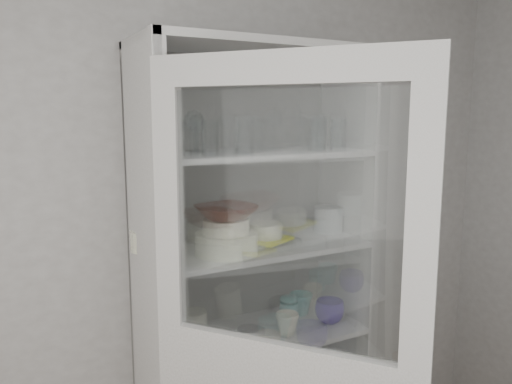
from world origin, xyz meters
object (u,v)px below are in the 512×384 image
pantry_cabinet (249,309)px  mug_teal (301,304)px  goblet_0 (197,132)px  goblet_1 (194,129)px  mug_blue (330,311)px  white_canister (194,327)px  glass_platter (266,242)px  white_ramekin (266,230)px  plate_stack_back (155,239)px  plate_stack_front (226,243)px  yellow_trivet (266,239)px  grey_bowl_stack (329,219)px  goblet_3 (319,129)px  cream_bowl (226,226)px  measuring_cups (250,333)px  goblet_2 (273,128)px  terracotta_bowl (226,212)px  mug_white (287,324)px  teal_jar (289,309)px

pantry_cabinet → mug_teal: pantry_cabinet is taller
goblet_0 → goblet_1: goblet_1 is taller
mug_blue → white_canister: 0.64m
goblet_0 → glass_platter: bearing=-25.0°
white_ramekin → glass_platter: bearing=0.0°
pantry_cabinet → goblet_0: pantry_cabinet is taller
plate_stack_back → white_canister: (0.13, -0.09, -0.37)m
plate_stack_front → yellow_trivet: 0.22m
goblet_0 → grey_bowl_stack: goblet_0 is taller
white_canister → goblet_3: bearing=3.9°
white_ramekin → grey_bowl_stack: size_ratio=1.03×
goblet_0 → mug_teal: bearing=-3.3°
cream_bowl → measuring_cups: (0.12, 0.03, -0.49)m
white_ramekin → mug_teal: bearing=20.6°
white_ramekin → goblet_2: bearing=48.3°
grey_bowl_stack → goblet_0: bearing=174.5°
plate_stack_back → cream_bowl: size_ratio=1.10×
plate_stack_front → white_canister: (-0.11, 0.11, -0.37)m
cream_bowl → mug_teal: bearing=17.3°
goblet_2 → yellow_trivet: goblet_2 is taller
pantry_cabinet → goblet_0: size_ratio=12.78×
goblet_0 → mug_blue: 1.02m
grey_bowl_stack → pantry_cabinet: bearing=175.8°
pantry_cabinet → yellow_trivet: (0.03, -0.09, 0.34)m
goblet_1 → measuring_cups: (0.17, -0.17, -0.87)m
goblet_3 → terracotta_bowl: size_ratio=0.74×
cream_bowl → goblet_0: bearing=106.0°
yellow_trivet → terracotta_bowl: bearing=-166.7°
glass_platter → terracotta_bowl: bearing=-166.7°
plate_stack_back → white_ramekin: white_ramekin is taller
goblet_0 → plate_stack_back: (-0.18, 0.03, -0.44)m
mug_teal → cream_bowl: bearing=-141.2°
pantry_cabinet → mug_white: pantry_cabinet is taller
glass_platter → goblet_0: bearing=155.0°
yellow_trivet → white_canister: size_ratio=1.29×
cream_bowl → terracotta_bowl: bearing=0.0°
plate_stack_front → glass_platter: (0.21, 0.05, -0.03)m
goblet_0 → cream_bowl: size_ratio=0.89×
goblet_2 → yellow_trivet: 0.49m
cream_bowl → yellow_trivet: cream_bowl is taller
grey_bowl_stack → goblet_2: bearing=173.0°
goblet_1 → plate_stack_back: size_ratio=0.93×
glass_platter → white_canister: bearing=169.8°
goblet_3 → glass_platter: goblet_3 is taller
pantry_cabinet → goblet_1: size_ratio=11.19×
plate_stack_front → white_ramekin: bearing=13.3°
white_ramekin → grey_bowl_stack: (0.38, 0.06, -0.00)m
pantry_cabinet → teal_jar: bearing=-9.6°
white_ramekin → white_canister: white_ramekin is taller
goblet_1 → plate_stack_front: bearing=-76.9°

